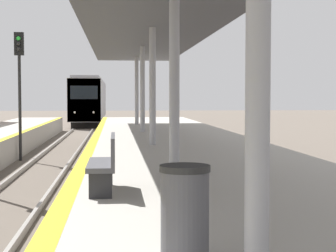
{
  "coord_description": "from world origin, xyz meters",
  "views": [
    {
      "loc": [
        2.41,
        -2.1,
        2.54
      ],
      "look_at": [
        4.18,
        16.66,
        1.55
      ],
      "focal_mm": 60.0,
      "sensor_mm": 36.0,
      "label": 1
    }
  ],
  "objects_px": {
    "train": "(90,101)",
    "signal_far": "(19,72)",
    "bench": "(105,162)",
    "trash_bin": "(185,213)"
  },
  "relations": [
    {
      "from": "signal_far",
      "to": "bench",
      "type": "relative_size",
      "value": 3.18
    },
    {
      "from": "trash_bin",
      "to": "bench",
      "type": "bearing_deg",
      "value": 101.58
    },
    {
      "from": "train",
      "to": "bench",
      "type": "height_order",
      "value": "train"
    },
    {
      "from": "trash_bin",
      "to": "bench",
      "type": "xyz_separation_m",
      "value": [
        -0.81,
        3.95,
        0.03
      ]
    },
    {
      "from": "signal_far",
      "to": "bench",
      "type": "height_order",
      "value": "signal_far"
    },
    {
      "from": "train",
      "to": "trash_bin",
      "type": "xyz_separation_m",
      "value": [
        3.06,
        -49.09,
        -0.7
      ]
    },
    {
      "from": "train",
      "to": "signal_far",
      "type": "distance_m",
      "value": 31.72
    },
    {
      "from": "bench",
      "to": "train",
      "type": "bearing_deg",
      "value": 92.85
    },
    {
      "from": "train",
      "to": "signal_far",
      "type": "bearing_deg",
      "value": -92.44
    },
    {
      "from": "train",
      "to": "bench",
      "type": "distance_m",
      "value": 45.19
    }
  ]
}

